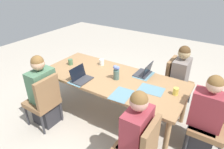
{
  "coord_description": "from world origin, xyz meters",
  "views": [
    {
      "loc": [
        -1.51,
        2.35,
        2.28
      ],
      "look_at": [
        0.0,
        0.0,
        0.78
      ],
      "focal_mm": 31.41,
      "sensor_mm": 36.0,
      "label": 1
    }
  ],
  "objects_px": {
    "chair_far_left_near": "(139,148)",
    "coffee_mug_near_right": "(176,91)",
    "dining_table": "(112,81)",
    "person_far_left_near": "(136,140)",
    "flower_vase": "(116,72)",
    "laptop_near_left_far": "(144,72)",
    "laptop_far_left_mid": "(81,78)",
    "person_head_left_right_near": "(205,120)",
    "chair_far_left_mid": "(44,99)",
    "coffee_mug_centre_left": "(102,62)",
    "person_far_left_mid": "(44,95)",
    "chair_near_left_far": "(175,81)",
    "person_near_left_far": "(179,82)",
    "chair_head_left_right_near": "(210,120)",
    "coffee_mug_near_left": "(70,62)"
  },
  "relations": [
    {
      "from": "dining_table",
      "to": "laptop_far_left_mid",
      "type": "distance_m",
      "value": 0.51
    },
    {
      "from": "person_far_left_mid",
      "to": "coffee_mug_centre_left",
      "type": "xyz_separation_m",
      "value": [
        -0.39,
        -1.05,
        0.26
      ]
    },
    {
      "from": "chair_far_left_near",
      "to": "coffee_mug_near_right",
      "type": "xyz_separation_m",
      "value": [
        -0.09,
        -0.93,
        0.28
      ]
    },
    {
      "from": "coffee_mug_near_left",
      "to": "coffee_mug_centre_left",
      "type": "height_order",
      "value": "coffee_mug_centre_left"
    },
    {
      "from": "person_head_left_right_near",
      "to": "laptop_far_left_mid",
      "type": "relative_size",
      "value": 3.73
    },
    {
      "from": "chair_head_left_right_near",
      "to": "flower_vase",
      "type": "relative_size",
      "value": 3.51
    },
    {
      "from": "laptop_near_left_far",
      "to": "laptop_far_left_mid",
      "type": "bearing_deg",
      "value": 42.84
    },
    {
      "from": "person_far_left_near",
      "to": "coffee_mug_centre_left",
      "type": "xyz_separation_m",
      "value": [
        1.26,
        -1.1,
        0.26
      ]
    },
    {
      "from": "coffee_mug_near_left",
      "to": "coffee_mug_centre_left",
      "type": "relative_size",
      "value": 0.94
    },
    {
      "from": "dining_table",
      "to": "person_near_left_far",
      "type": "relative_size",
      "value": 2.0
    },
    {
      "from": "person_far_left_mid",
      "to": "person_head_left_right_near",
      "type": "height_order",
      "value": "same"
    },
    {
      "from": "person_near_left_far",
      "to": "flower_vase",
      "type": "distance_m",
      "value": 1.19
    },
    {
      "from": "person_far_left_mid",
      "to": "person_near_left_far",
      "type": "xyz_separation_m",
      "value": [
        -1.69,
        -1.57,
        0.0
      ]
    },
    {
      "from": "coffee_mug_near_right",
      "to": "chair_far_left_near",
      "type": "bearing_deg",
      "value": 84.37
    },
    {
      "from": "flower_vase",
      "to": "coffee_mug_near_left",
      "type": "height_order",
      "value": "flower_vase"
    },
    {
      "from": "laptop_far_left_mid",
      "to": "coffee_mug_near_right",
      "type": "relative_size",
      "value": 3.05
    },
    {
      "from": "person_far_left_near",
      "to": "person_far_left_mid",
      "type": "bearing_deg",
      "value": -1.81
    },
    {
      "from": "person_far_left_mid",
      "to": "chair_head_left_right_near",
      "type": "height_order",
      "value": "person_far_left_mid"
    },
    {
      "from": "laptop_near_left_far",
      "to": "person_head_left_right_near",
      "type": "bearing_deg",
      "value": 160.3
    },
    {
      "from": "person_far_left_near",
      "to": "chair_near_left_far",
      "type": "distance_m",
      "value": 1.68
    },
    {
      "from": "chair_far_left_mid",
      "to": "coffee_mug_near_left",
      "type": "relative_size",
      "value": 8.81
    },
    {
      "from": "chair_near_left_far",
      "to": "person_near_left_far",
      "type": "bearing_deg",
      "value": 141.24
    },
    {
      "from": "dining_table",
      "to": "person_far_left_mid",
      "type": "relative_size",
      "value": 2.0
    },
    {
      "from": "coffee_mug_centre_left",
      "to": "chair_head_left_right_near",
      "type": "bearing_deg",
      "value": 173.07
    },
    {
      "from": "person_head_left_right_near",
      "to": "flower_vase",
      "type": "height_order",
      "value": "person_head_left_right_near"
    },
    {
      "from": "coffee_mug_near_right",
      "to": "coffee_mug_centre_left",
      "type": "relative_size",
      "value": 0.96
    },
    {
      "from": "chair_head_left_right_near",
      "to": "coffee_mug_near_left",
      "type": "height_order",
      "value": "chair_head_left_right_near"
    },
    {
      "from": "laptop_near_left_far",
      "to": "chair_far_left_mid",
      "type": "bearing_deg",
      "value": 46.38
    },
    {
      "from": "person_near_left_far",
      "to": "coffee_mug_near_left",
      "type": "xyz_separation_m",
      "value": [
        1.79,
        0.81,
        0.25
      ]
    },
    {
      "from": "chair_far_left_mid",
      "to": "coffee_mug_centre_left",
      "type": "bearing_deg",
      "value": -105.76
    },
    {
      "from": "chair_far_left_near",
      "to": "laptop_near_left_far",
      "type": "xyz_separation_m",
      "value": [
        0.53,
        -1.23,
        0.27
      ]
    },
    {
      "from": "flower_vase",
      "to": "coffee_mug_near_left",
      "type": "xyz_separation_m",
      "value": [
        0.99,
        -0.01,
        -0.07
      ]
    },
    {
      "from": "person_far_left_mid",
      "to": "coffee_mug_centre_left",
      "type": "height_order",
      "value": "person_far_left_mid"
    },
    {
      "from": "person_near_left_far",
      "to": "person_head_left_right_near",
      "type": "relative_size",
      "value": 1.0
    },
    {
      "from": "chair_far_left_near",
      "to": "chair_near_left_far",
      "type": "distance_m",
      "value": 1.74
    },
    {
      "from": "chair_near_left_far",
      "to": "coffee_mug_centre_left",
      "type": "bearing_deg",
      "value": 25.06
    },
    {
      "from": "laptop_near_left_far",
      "to": "coffee_mug_near_right",
      "type": "bearing_deg",
      "value": 153.58
    },
    {
      "from": "coffee_mug_centre_left",
      "to": "person_head_left_right_near",
      "type": "bearing_deg",
      "value": 170.62
    },
    {
      "from": "person_head_left_right_near",
      "to": "coffee_mug_near_left",
      "type": "distance_m",
      "value": 2.38
    },
    {
      "from": "chair_head_left_right_near",
      "to": "chair_near_left_far",
      "type": "bearing_deg",
      "value": -48.76
    },
    {
      "from": "chair_far_left_mid",
      "to": "coffee_mug_centre_left",
      "type": "height_order",
      "value": "chair_far_left_mid"
    },
    {
      "from": "person_far_left_near",
      "to": "person_far_left_mid",
      "type": "xyz_separation_m",
      "value": [
        1.65,
        -0.05,
        0.0
      ]
    },
    {
      "from": "chair_far_left_mid",
      "to": "coffee_mug_near_left",
      "type": "height_order",
      "value": "chair_far_left_mid"
    },
    {
      "from": "dining_table",
      "to": "coffee_mug_centre_left",
      "type": "relative_size",
      "value": 21.9
    },
    {
      "from": "chair_far_left_near",
      "to": "person_head_left_right_near",
      "type": "xyz_separation_m",
      "value": [
        -0.54,
        -0.85,
        0.03
      ]
    },
    {
      "from": "person_far_left_near",
      "to": "flower_vase",
      "type": "distance_m",
      "value": 1.15
    },
    {
      "from": "laptop_far_left_mid",
      "to": "person_far_left_mid",
      "type": "bearing_deg",
      "value": 43.42
    },
    {
      "from": "dining_table",
      "to": "coffee_mug_near_right",
      "type": "height_order",
      "value": "coffee_mug_near_right"
    },
    {
      "from": "person_near_left_far",
      "to": "laptop_far_left_mid",
      "type": "relative_size",
      "value": 3.73
    },
    {
      "from": "chair_far_left_near",
      "to": "person_near_left_far",
      "type": "bearing_deg",
      "value": -88.71
    }
  ]
}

